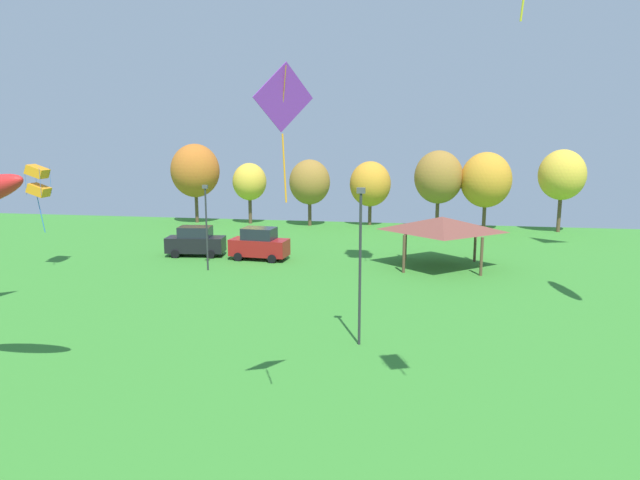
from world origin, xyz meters
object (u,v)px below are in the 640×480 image
(light_post_0, at_px, (206,222))
(treeline_tree_3, at_px, (370,184))
(treeline_tree_2, at_px, (310,182))
(treeline_tree_4, at_px, (439,177))
(parked_car_leftmost, at_px, (196,241))
(treeline_tree_0, at_px, (195,171))
(parked_car_second_from_left, at_px, (259,244))
(treeline_tree_6, at_px, (562,175))
(park_pavilion, at_px, (442,224))
(kite_flying_3, at_px, (284,103))
(light_post_1, at_px, (360,259))
(treeline_tree_1, at_px, (250,182))
(kite_flying_4, at_px, (38,181))
(treeline_tree_5, at_px, (486,180))

(light_post_0, distance_m, treeline_tree_3, 24.36)
(treeline_tree_2, height_order, treeline_tree_4, treeline_tree_4)
(parked_car_leftmost, xyz_separation_m, treeline_tree_0, (-6.57, 16.68, 4.41))
(parked_car_second_from_left, bearing_deg, treeline_tree_4, 57.90)
(treeline_tree_0, xyz_separation_m, treeline_tree_6, (36.96, 0.01, -0.04))
(park_pavilion, xyz_separation_m, treeline_tree_6, (11.79, 17.31, 2.43))
(kite_flying_3, distance_m, parked_car_second_from_left, 27.70)
(light_post_1, distance_m, treeline_tree_6, 37.24)
(light_post_0, bearing_deg, treeline_tree_3, 67.53)
(light_post_1, relative_size, treeline_tree_2, 1.02)
(kite_flying_3, distance_m, treeline_tree_2, 43.00)
(treeline_tree_1, bearing_deg, treeline_tree_3, 4.97)
(treeline_tree_1, xyz_separation_m, treeline_tree_6, (31.07, -0.26, 1.09))
(light_post_1, bearing_deg, parked_car_leftmost, 130.50)
(kite_flying_4, relative_size, parked_car_second_from_left, 1.04)
(treeline_tree_3, height_order, treeline_tree_4, treeline_tree_4)
(treeline_tree_1, relative_size, treeline_tree_2, 0.94)
(park_pavilion, xyz_separation_m, treeline_tree_1, (-19.28, 17.58, 1.33))
(park_pavilion, bearing_deg, parked_car_leftmost, 178.08)
(kite_flying_4, xyz_separation_m, light_post_0, (11.15, 1.83, -2.82))
(parked_car_leftmost, relative_size, park_pavilion, 0.70)
(light_post_1, relative_size, treeline_tree_5, 0.91)
(kite_flying_4, height_order, treeline_tree_4, treeline_tree_4)
(treeline_tree_3, bearing_deg, treeline_tree_2, -165.99)
(light_post_0, relative_size, treeline_tree_5, 0.77)
(treeline_tree_3, xyz_separation_m, treeline_tree_5, (11.48, -0.88, 0.63))
(kite_flying_3, xyz_separation_m, light_post_1, (1.31, 8.54, -6.12))
(light_post_0, xyz_separation_m, light_post_1, (11.82, -12.50, 0.55))
(parked_car_leftmost, bearing_deg, treeline_tree_3, 49.70)
(treeline_tree_0, relative_size, treeline_tree_3, 1.27)
(kite_flying_3, relative_size, treeline_tree_3, 0.57)
(light_post_0, distance_m, light_post_1, 17.21)
(kite_flying_3, height_order, kite_flying_4, kite_flying_3)
(treeline_tree_5, xyz_separation_m, treeline_tree_6, (6.95, -0.48, 0.60))
(kite_flying_4, xyz_separation_m, parked_car_leftmost, (8.50, 6.27, -5.03))
(parked_car_leftmost, height_order, treeline_tree_0, treeline_tree_0)
(kite_flying_3, height_order, treeline_tree_4, kite_flying_3)
(parked_car_second_from_left, relative_size, light_post_1, 0.64)
(treeline_tree_4, bearing_deg, park_pavilion, -90.79)
(kite_flying_3, height_order, treeline_tree_2, kite_flying_3)
(treeline_tree_2, bearing_deg, treeline_tree_3, 14.01)
(light_post_0, height_order, treeline_tree_4, treeline_tree_4)
(parked_car_second_from_left, distance_m, treeline_tree_5, 25.61)
(treeline_tree_0, distance_m, treeline_tree_5, 30.01)
(kite_flying_3, bearing_deg, light_post_0, 116.54)
(parked_car_second_from_left, relative_size, treeline_tree_1, 0.70)
(treeline_tree_0, xyz_separation_m, treeline_tree_2, (12.42, -0.15, -1.04))
(treeline_tree_0, relative_size, treeline_tree_4, 1.08)
(light_post_1, height_order, treeline_tree_1, light_post_1)
(treeline_tree_1, xyz_separation_m, treeline_tree_4, (19.53, 0.42, 0.70))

